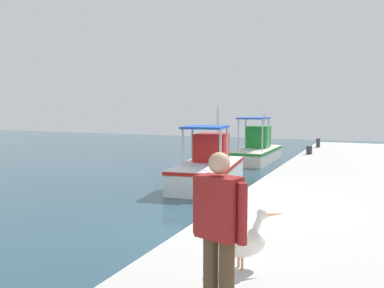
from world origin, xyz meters
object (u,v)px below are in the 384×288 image
object	(u,v)px
pelican	(244,240)
mooring_bollard_third	(309,150)
fisherman_standing	(219,228)
mooring_bollard_fourth	(318,143)
fishing_boat_third	(256,150)
fishing_boat_second	(209,168)

from	to	relation	value
pelican	mooring_bollard_third	xyz separation A→B (m)	(14.39, 1.05, -0.21)
fisherman_standing	mooring_bollard_fourth	size ratio (longest dim) A/B	3.56
fishing_boat_third	fisherman_standing	xyz separation A→B (m)	(-18.12, -4.39, 1.14)
mooring_bollard_fourth	pelican	bearing A→B (deg)	-176.67
fisherman_standing	fishing_boat_second	bearing A→B (deg)	22.00
fishing_boat_third	mooring_bollard_fourth	xyz separation A→B (m)	(1.30, -3.18, 0.41)
fishing_boat_third	mooring_bollard_fourth	size ratio (longest dim) A/B	10.51
mooring_bollard_fourth	mooring_bollard_third	bearing A→B (deg)	180.00
pelican	fisherman_standing	world-z (taller)	fisherman_standing
fishing_boat_third	mooring_bollard_fourth	bearing A→B (deg)	-67.78
fishing_boat_second	pelican	xyz separation A→B (m)	(-9.11, -4.10, 0.53)
fisherman_standing	mooring_bollard_third	xyz separation A→B (m)	(15.81, 1.20, -0.79)
fishing_boat_second	pelican	world-z (taller)	fishing_boat_second
pelican	mooring_bollard_fourth	distance (m)	18.04
fishing_boat_third	mooring_bollard_fourth	distance (m)	3.46
fishing_boat_second	fishing_boat_third	size ratio (longest dim) A/B	0.97
fishing_boat_second	pelican	size ratio (longest dim) A/B	5.89
fisherman_standing	mooring_bollard_fourth	world-z (taller)	fisherman_standing
fishing_boat_second	mooring_bollard_fourth	world-z (taller)	fishing_boat_second
pelican	fisherman_standing	xyz separation A→B (m)	(-1.41, -0.15, 0.58)
pelican	mooring_bollard_third	bearing A→B (deg)	4.16
mooring_bollard_third	fishing_boat_second	bearing A→B (deg)	150.04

